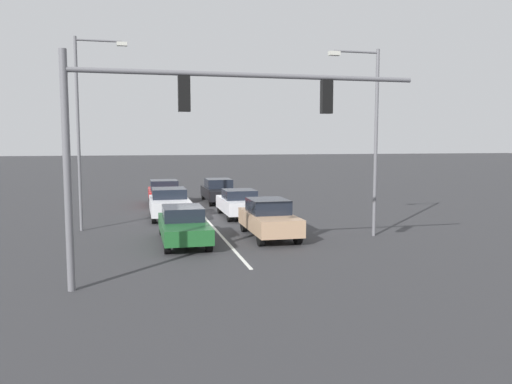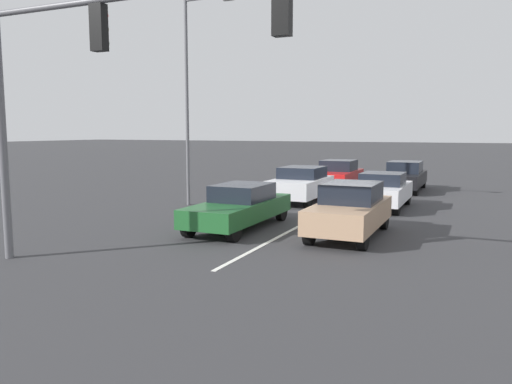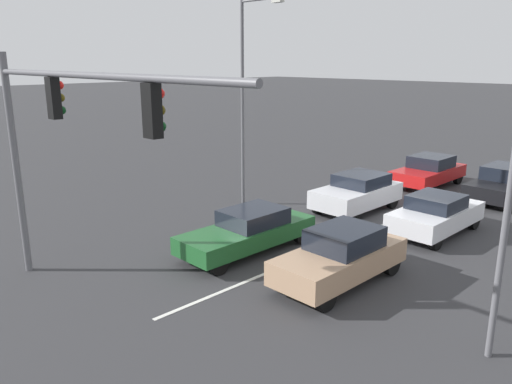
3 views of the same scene
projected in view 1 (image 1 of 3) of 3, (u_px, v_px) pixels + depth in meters
The scene contains 11 objects.
ground_plane at pixel (202, 215), 26.88m from camera, with size 240.00×240.00×0.00m, color #333335.
lane_stripe_left_divider at pixel (210, 223), 24.01m from camera, with size 0.12×17.93×0.01m, color silver.
car_tan_leftlane_front at pixel (269, 218), 20.45m from camera, with size 1.72×4.24×1.57m.
car_darkgreen_midlane_front at pixel (183, 224), 19.46m from camera, with size 1.73×4.78×1.39m.
car_silver_midlane_second at pixel (169, 203), 25.52m from camera, with size 1.92×4.01×1.53m.
car_white_leftlane_second at pixel (239, 203), 26.02m from camera, with size 1.81×4.08×1.44m.
car_red_midlane_third at pixel (164, 192), 31.33m from camera, with size 1.91×4.34×1.51m.
car_black_leftlane_third at pixel (219, 191), 32.27m from camera, with size 1.80×4.71×1.52m.
traffic_signal_gantry at pixel (182, 119), 13.42m from camera, with size 9.83×0.37×6.26m.
street_lamp_right_shoulder at pixel (84, 120), 21.64m from camera, with size 2.23×0.24×8.41m.
street_lamp_left_shoulder at pixel (370, 128), 20.36m from camera, with size 2.18×0.24×7.65m.
Camera 1 is at (3.35, 26.57, 3.93)m, focal length 35.00 mm.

